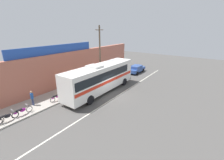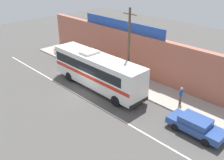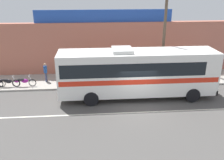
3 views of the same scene
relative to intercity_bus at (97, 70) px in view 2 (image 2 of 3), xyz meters
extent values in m
plane|color=#4F4C49|center=(-0.07, -1.66, -2.07)|extent=(70.00, 70.00, 0.00)
cube|color=#A8A399|center=(-0.07, 3.54, -2.00)|extent=(30.00, 3.60, 0.14)
cube|color=#B26651|center=(-0.07, 5.69, 0.33)|extent=(30.00, 0.70, 4.80)
cube|color=#234CAD|center=(-2.03, 5.69, 3.28)|extent=(12.32, 0.12, 1.10)
cube|color=silver|center=(-0.07, -2.46, -2.06)|extent=(30.00, 0.14, 0.01)
cube|color=white|center=(0.08, 0.00, -0.07)|extent=(11.40, 2.49, 3.10)
cube|color=black|center=(-0.38, 0.00, 0.48)|extent=(10.03, 2.51, 0.96)
cube|color=red|center=(0.08, 0.00, -0.37)|extent=(11.17, 2.51, 0.36)
cube|color=black|center=(5.75, 0.00, 0.38)|extent=(0.04, 2.24, 1.40)
cube|color=black|center=(5.74, 0.00, -1.44)|extent=(0.12, 2.49, 0.36)
cube|color=silver|center=(-1.06, 0.00, 1.60)|extent=(1.40, 1.74, 0.24)
cylinder|color=black|center=(3.96, 1.16, -1.55)|extent=(1.04, 0.32, 1.04)
cylinder|color=black|center=(3.96, -1.16, -1.55)|extent=(1.04, 0.32, 1.04)
cylinder|color=black|center=(-3.34, 1.16, -1.55)|extent=(1.04, 0.32, 1.04)
cylinder|color=black|center=(-3.34, -1.16, -1.55)|extent=(1.04, 0.32, 1.04)
cube|color=#2D4C93|center=(11.10, 0.38, -1.46)|extent=(4.39, 1.73, 0.56)
cube|color=#2D4C93|center=(11.00, 0.38, -0.94)|extent=(2.28, 1.56, 0.48)
cube|color=black|center=(11.84, 0.38, -0.97)|extent=(0.21, 1.45, 0.34)
cylinder|color=black|center=(12.37, 1.20, -1.76)|extent=(0.62, 0.20, 0.62)
cylinder|color=black|center=(12.37, -0.43, -1.76)|extent=(0.62, 0.20, 0.62)
cylinder|color=black|center=(9.82, 1.20, -1.76)|extent=(0.62, 0.20, 0.62)
cylinder|color=black|center=(9.82, -0.43, -1.76)|extent=(0.62, 0.20, 0.62)
cylinder|color=brown|center=(2.48, 2.04, 2.17)|extent=(0.22, 0.22, 8.20)
cylinder|color=brown|center=(2.48, 2.04, 5.67)|extent=(1.60, 0.10, 0.10)
torus|color=black|center=(-4.32, 2.35, -1.62)|extent=(0.62, 0.06, 0.62)
torus|color=black|center=(-5.57, 2.35, -1.62)|extent=(0.62, 0.06, 0.62)
cylinder|color=silver|center=(-4.40, 2.35, -1.32)|extent=(0.34, 0.04, 0.65)
cylinder|color=silver|center=(-4.50, 2.35, -1.00)|extent=(0.03, 0.56, 0.03)
ellipsoid|color=#991E8C|center=(-4.88, 2.35, -1.44)|extent=(0.56, 0.22, 0.34)
cube|color=black|center=(-5.17, 2.35, -1.32)|extent=(0.52, 0.20, 0.10)
ellipsoid|color=#991E8C|center=(-5.51, 2.35, -1.48)|extent=(0.36, 0.14, 0.16)
torus|color=black|center=(-9.41, 2.43, -1.62)|extent=(0.62, 0.06, 0.62)
torus|color=black|center=(-10.76, 2.43, -1.62)|extent=(0.62, 0.06, 0.62)
cylinder|color=silver|center=(-9.49, 2.43, -1.32)|extent=(0.34, 0.04, 0.65)
cylinder|color=silver|center=(-9.59, 2.43, -1.00)|extent=(0.03, 0.56, 0.03)
ellipsoid|color=black|center=(-10.02, 2.43, -1.44)|extent=(0.56, 0.22, 0.34)
cube|color=black|center=(-10.33, 2.43, -1.32)|extent=(0.52, 0.20, 0.10)
ellipsoid|color=black|center=(-10.70, 2.43, -1.48)|extent=(0.36, 0.14, 0.16)
torus|color=black|center=(-10.60, 2.49, -1.62)|extent=(0.62, 0.06, 0.62)
torus|color=black|center=(-11.93, 2.49, -1.62)|extent=(0.62, 0.06, 0.62)
cylinder|color=silver|center=(-10.68, 2.49, -1.32)|extent=(0.34, 0.04, 0.65)
cylinder|color=silver|center=(-10.78, 2.49, -1.00)|extent=(0.03, 0.56, 0.03)
ellipsoid|color=orange|center=(-11.20, 2.49, -1.44)|extent=(0.56, 0.22, 0.34)
cube|color=black|center=(-11.50, 2.49, -1.32)|extent=(0.52, 0.20, 0.10)
ellipsoid|color=orange|center=(-11.87, 2.49, -1.48)|extent=(0.36, 0.14, 0.16)
torus|color=black|center=(-8.13, 2.41, -1.62)|extent=(0.62, 0.06, 0.62)
torus|color=black|center=(-9.45, 2.41, -1.62)|extent=(0.62, 0.06, 0.62)
cylinder|color=silver|center=(-8.21, 2.41, -1.32)|extent=(0.34, 0.04, 0.65)
cylinder|color=silver|center=(-8.31, 2.41, -1.00)|extent=(0.03, 0.56, 0.03)
ellipsoid|color=#991E8C|center=(-8.72, 2.41, -1.44)|extent=(0.56, 0.22, 0.34)
cube|color=black|center=(-9.03, 2.41, -1.32)|extent=(0.52, 0.20, 0.10)
ellipsoid|color=#991E8C|center=(-9.39, 2.41, -1.48)|extent=(0.36, 0.14, 0.16)
cylinder|color=navy|center=(-7.19, 3.53, -1.53)|extent=(0.13, 0.13, 0.80)
cylinder|color=navy|center=(-7.19, 3.35, -1.53)|extent=(0.13, 0.13, 0.80)
cylinder|color=#23519E|center=(-7.19, 3.44, -0.83)|extent=(0.30, 0.30, 0.60)
sphere|color=tan|center=(-7.19, 3.44, -0.39)|extent=(0.22, 0.22, 0.22)
cylinder|color=#23519E|center=(-7.19, 3.64, -0.80)|extent=(0.08, 0.08, 0.55)
cylinder|color=#23519E|center=(-7.19, 3.24, -0.80)|extent=(0.08, 0.08, 0.55)
cylinder|color=black|center=(-2.64, 3.94, -1.51)|extent=(0.13, 0.13, 0.82)
cylinder|color=black|center=(-2.64, 3.76, -1.51)|extent=(0.13, 0.13, 0.82)
cylinder|color=gold|center=(-2.64, 3.85, -0.79)|extent=(0.30, 0.30, 0.62)
sphere|color=tan|center=(-2.64, 3.85, -0.34)|extent=(0.22, 0.22, 0.22)
cylinder|color=gold|center=(-2.64, 4.05, -0.76)|extent=(0.08, 0.08, 0.57)
cylinder|color=gold|center=(-2.64, 3.65, -0.76)|extent=(0.08, 0.08, 0.57)
cylinder|color=brown|center=(8.03, 3.23, -1.51)|extent=(0.13, 0.13, 0.84)
cylinder|color=brown|center=(8.03, 3.05, -1.51)|extent=(0.13, 0.13, 0.84)
cylinder|color=#23519E|center=(8.03, 3.14, -0.77)|extent=(0.30, 0.30, 0.63)
sphere|color=tan|center=(8.03, 3.14, -0.31)|extent=(0.23, 0.23, 0.23)
cylinder|color=#23519E|center=(8.03, 3.34, -0.74)|extent=(0.08, 0.08, 0.58)
cylinder|color=#23519E|center=(8.03, 2.94, -0.74)|extent=(0.08, 0.08, 0.58)
camera|label=1|loc=(-14.37, -11.80, 5.87)|focal=24.55mm
camera|label=2|loc=(17.78, -15.17, 10.18)|focal=39.86mm
camera|label=3|loc=(-3.18, -16.78, 5.91)|focal=39.50mm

